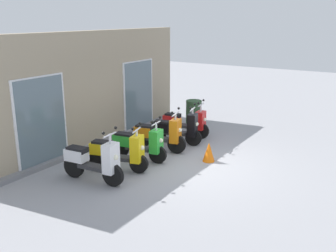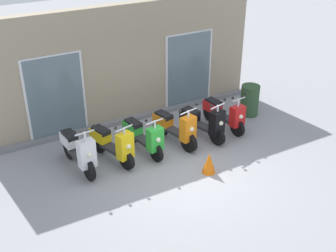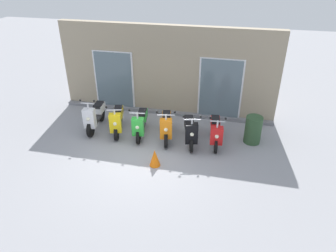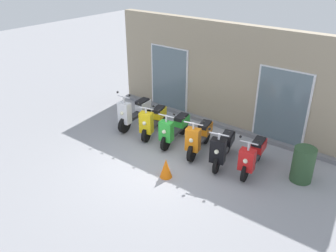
# 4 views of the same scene
# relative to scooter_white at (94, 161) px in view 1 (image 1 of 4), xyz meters

# --- Properties ---
(ground_plane) EXTENTS (40.00, 40.00, 0.00)m
(ground_plane) POSITION_rel_scooter_white_xyz_m (2.10, -1.29, -0.51)
(ground_plane) COLOR #939399
(storefront_facade) EXTENTS (8.08, 0.50, 3.31)m
(storefront_facade) POSITION_rel_scooter_white_xyz_m (2.10, 1.92, 1.08)
(storefront_facade) COLOR gray
(storefront_facade) RESTS_ON ground_plane
(scooter_white) EXTENTS (0.53, 1.64, 1.34)m
(scooter_white) POSITION_rel_scooter_white_xyz_m (0.00, 0.00, 0.00)
(scooter_white) COLOR black
(scooter_white) RESTS_ON ground_plane
(scooter_yellow) EXTENTS (0.74, 1.54, 1.22)m
(scooter_yellow) POSITION_rel_scooter_white_xyz_m (0.84, -0.05, -0.03)
(scooter_yellow) COLOR black
(scooter_yellow) RESTS_ON ground_plane
(scooter_green) EXTENTS (0.61, 1.59, 1.21)m
(scooter_green) POSITION_rel_scooter_white_xyz_m (1.67, -0.05, -0.04)
(scooter_green) COLOR black
(scooter_green) RESTS_ON ground_plane
(scooter_orange) EXTENTS (0.70, 1.61, 1.26)m
(scooter_orange) POSITION_rel_scooter_white_xyz_m (2.57, -0.09, -0.02)
(scooter_orange) COLOR black
(scooter_orange) RESTS_ON ground_plane
(scooter_black) EXTENTS (0.72, 1.56, 1.24)m
(scooter_black) POSITION_rel_scooter_white_xyz_m (3.38, -0.18, -0.02)
(scooter_black) COLOR black
(scooter_black) RESTS_ON ground_plane
(scooter_red) EXTENTS (0.56, 1.60, 1.21)m
(scooter_red) POSITION_rel_scooter_white_xyz_m (4.18, -0.02, -0.04)
(scooter_red) COLOR black
(scooter_red) RESTS_ON ground_plane
(traffic_cone) EXTENTS (0.32, 0.32, 0.52)m
(traffic_cone) POSITION_rel_scooter_white_xyz_m (2.59, -1.63, -0.25)
(traffic_cone) COLOR orange
(traffic_cone) RESTS_ON ground_plane
(trash_bin) EXTENTS (0.54, 0.54, 0.91)m
(trash_bin) POSITION_rel_scooter_white_xyz_m (5.35, 0.33, -0.05)
(trash_bin) COLOR #2D4C2D
(trash_bin) RESTS_ON ground_plane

